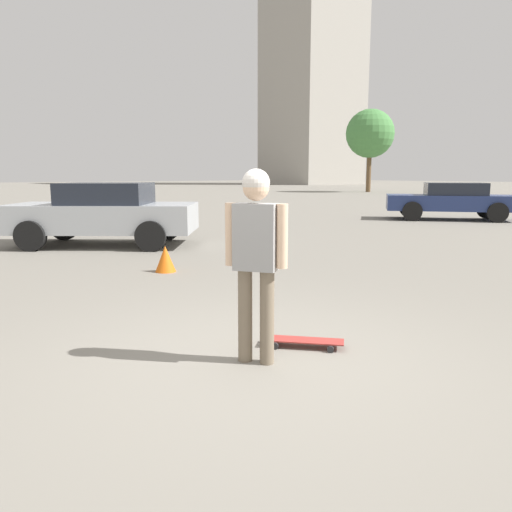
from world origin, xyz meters
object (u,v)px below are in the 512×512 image
Objects in this scene: person at (256,245)px; skateboard at (304,341)px; car_parked_far at (452,200)px; traffic_cone at (165,259)px; car_parked_near at (104,213)px.

person is 2.44× the size of skateboard.
person is 0.37× the size of car_parked_far.
person is 4.56m from traffic_cone.
car_parked_near is 9.97× the size of traffic_cone.
person is 3.79× the size of traffic_cone.
traffic_cone is at bearing 61.27° from car_parked_far.
car_parked_near is at bearing 44.54° from car_parked_far.
car_parked_far is at bearing 81.10° from person.
car_parked_far is 13.33m from traffic_cone.
skateboard is 0.15× the size of car_parked_far.
car_parked_far is 10.21× the size of traffic_cone.
car_parked_near is 3.87m from traffic_cone.
person reaches higher than car_parked_near.
traffic_cone is (-0.40, -3.81, -0.54)m from car_parked_near.
person reaches higher than traffic_cone.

